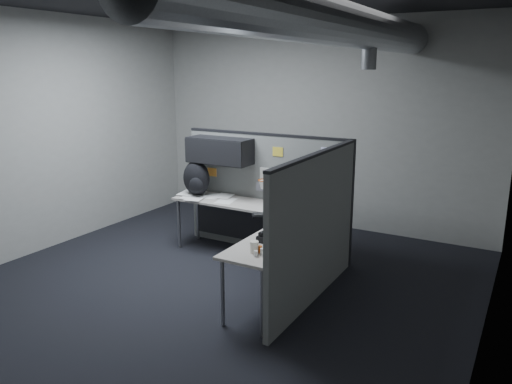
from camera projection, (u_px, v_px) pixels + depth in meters
The scene contains 12 objects.
room at pixel (262, 105), 5.08m from camera, with size 5.62×5.62×3.22m.
partition_back at pixel (253, 179), 6.77m from camera, with size 2.44×0.42×1.63m.
partition_right at pixel (316, 227), 5.30m from camera, with size 0.07×2.23×1.63m.
desk at pixel (260, 221), 6.22m from camera, with size 2.31×2.11×0.73m.
monitor at pixel (307, 193), 5.99m from camera, with size 0.65×0.65×0.53m.
keyboard at pixel (271, 215), 6.00m from camera, with size 0.45×0.39×0.04m.
mouse at pixel (287, 227), 5.56m from camera, with size 0.27×0.27×0.05m.
phone at pixel (270, 237), 5.14m from camera, with size 0.23×0.25×0.11m.
bottles at pixel (261, 252), 4.76m from camera, with size 0.13×0.14×0.07m.
cup at pixel (254, 247), 4.81m from camera, with size 0.08×0.08×0.12m, color white.
papers at pixel (206, 197), 6.88m from camera, with size 0.95×0.67×0.02m.
backpack at pixel (196, 179), 6.92m from camera, with size 0.46×0.41×0.49m.
Camera 1 is at (3.04, -4.50, 2.47)m, focal length 35.00 mm.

